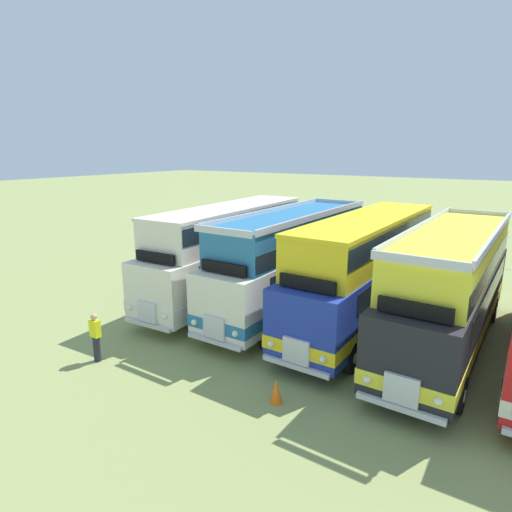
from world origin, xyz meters
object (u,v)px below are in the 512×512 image
object	(u,v)px
bus_fourth_in_row	(451,286)
cone_near_end	(276,391)
bus_first_in_row	(229,248)
bus_second_in_row	(293,258)
bus_third_in_row	(366,266)
marshal_person	(96,337)

from	to	relation	value
bus_fourth_in_row	cone_near_end	distance (m)	7.58
bus_first_in_row	bus_second_in_row	bearing A→B (deg)	6.11
bus_second_in_row	bus_third_in_row	distance (m)	3.30
cone_near_end	bus_second_in_row	bearing A→B (deg)	114.86
bus_second_in_row	bus_third_in_row	size ratio (longest dim) A/B	0.98
bus_third_in_row	marshal_person	size ratio (longest dim) A/B	6.61
bus_first_in_row	bus_fourth_in_row	xyz separation A→B (m)	(9.90, -0.11, -0.11)
bus_second_in_row	bus_fourth_in_row	xyz separation A→B (m)	(6.59, -0.46, 0.00)
bus_first_in_row	bus_third_in_row	bearing A→B (deg)	3.48
bus_first_in_row	bus_fourth_in_row	bearing A→B (deg)	-0.63
bus_first_in_row	bus_fourth_in_row	distance (m)	9.90
bus_first_in_row	cone_near_end	xyz separation A→B (m)	(6.52, -6.60, -2.10)
bus_fourth_in_row	marshal_person	bearing A→B (deg)	-141.95
cone_near_end	marshal_person	size ratio (longest dim) A/B	0.43
bus_third_in_row	bus_second_in_row	bearing A→B (deg)	-179.18
bus_fourth_in_row	bus_third_in_row	bearing A→B (deg)	171.21
bus_third_in_row	cone_near_end	bearing A→B (deg)	-90.63
bus_third_in_row	cone_near_end	xyz separation A→B (m)	(-0.08, -7.00, -2.10)
bus_second_in_row	marshal_person	xyz separation A→B (m)	(-3.20, -8.13, -1.48)
cone_near_end	marshal_person	bearing A→B (deg)	-169.60
bus_third_in_row	bus_fourth_in_row	world-z (taller)	bus_fourth_in_row
marshal_person	bus_second_in_row	bearing A→B (deg)	68.49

